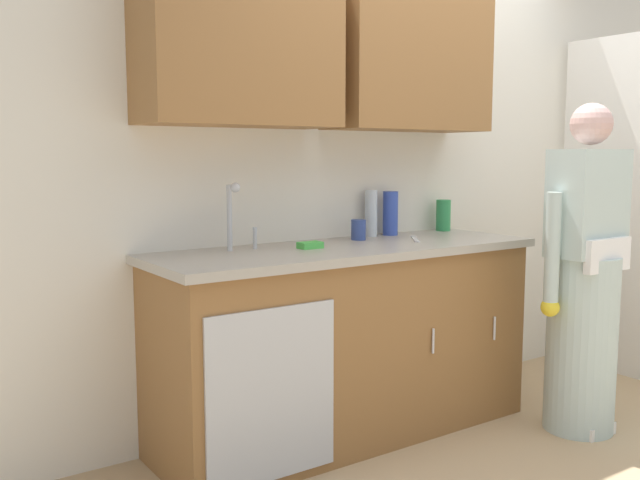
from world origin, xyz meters
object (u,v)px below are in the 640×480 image
bottle_water_tall (371,213)px  knife_on_counter (415,239)px  bottle_soap (443,215)px  bottle_water_short (390,213)px  sponge (310,245)px  cup_by_sink (358,230)px  person_at_sink (584,294)px  sink (253,257)px

bottle_water_tall → knife_on_counter: (0.10, -0.24, -0.12)m
bottle_soap → bottle_water_tall: bearing=177.9°
bottle_water_short → sponge: (-0.66, -0.21, -0.10)m
bottle_water_tall → cup_by_sink: bottle_water_tall is taller
bottle_water_short → bottle_water_tall: (-0.12, 0.01, 0.00)m
person_at_sink → knife_on_counter: (-0.56, 0.62, 0.25)m
cup_by_sink → knife_on_counter: (0.25, -0.15, -0.05)m
bottle_water_tall → bottle_water_short: bearing=-6.6°
sponge → bottle_water_tall: bearing=22.1°
cup_by_sink → knife_on_counter: 0.30m
person_at_sink → bottle_water_tall: size_ratio=6.54×
sink → cup_by_sink: size_ratio=4.80×
bottle_water_short → sink: bearing=-167.5°
person_at_sink → sponge: 1.38m
bottle_water_short → sponge: bearing=-162.8°
cup_by_sink → sponge: (-0.39, -0.13, -0.04)m
person_at_sink → sponge: person_at_sink is taller
sponge → person_at_sink: bearing=-28.0°
sink → sponge: (0.31, 0.01, 0.03)m
person_at_sink → sponge: (-1.20, 0.64, 0.26)m
bottle_water_short → sponge: 0.70m
bottle_soap → sponge: 1.08m
person_at_sink → bottle_water_tall: bearing=127.5°
bottle_soap → cup_by_sink: bearing=-174.0°
bottle_soap → bottle_water_short: (-0.39, 0.00, 0.03)m
sink → bottle_soap: size_ratio=2.81×
sink → bottle_water_tall: sink is taller
bottle_soap → knife_on_counter: size_ratio=0.74×
bottle_water_short → knife_on_counter: bearing=-96.3°
sink → knife_on_counter: bearing=-0.7°
bottle_water_tall → sponge: (-0.54, -0.22, -0.11)m
sink → person_at_sink: person_at_sink is taller
cup_by_sink → sponge: cup_by_sink is taller
cup_by_sink → person_at_sink: bearing=-43.4°
bottle_water_short → knife_on_counter: size_ratio=0.99×
person_at_sink → cup_by_sink: person_at_sink is taller
bottle_soap → sponge: (-1.06, -0.20, -0.07)m
sink → bottle_water_short: bearing=12.5°
sink → person_at_sink: 1.65m
bottle_water_tall → cup_by_sink: bearing=-149.8°
person_at_sink → bottle_water_short: person_at_sink is taller
person_at_sink → bottle_water_short: size_ratio=6.81×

